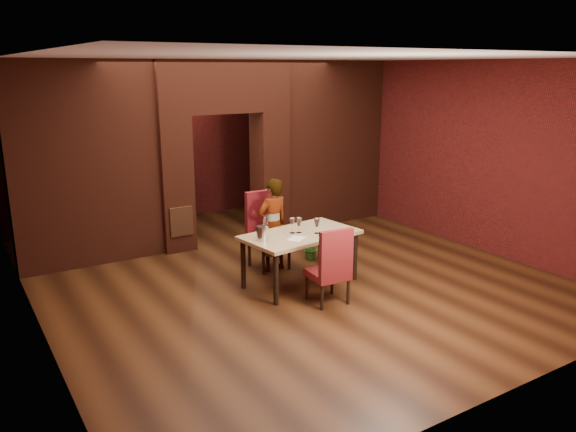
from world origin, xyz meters
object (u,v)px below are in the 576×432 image
(chair_far, at_px, (269,231))
(potted_plant, at_px, (311,248))
(wine_bucket, at_px, (262,233))
(water_bottle, at_px, (266,226))
(wine_glass_b, at_px, (299,225))
(wine_glass_a, at_px, (292,226))
(wine_glass_c, at_px, (317,226))
(person_seated, at_px, (273,225))
(chair_near, at_px, (328,264))
(dining_table, at_px, (300,259))

(chair_far, relative_size, potted_plant, 3.23)
(wine_bucket, distance_m, water_bottle, 0.24)
(wine_glass_b, relative_size, water_bottle, 0.79)
(wine_glass_b, distance_m, water_bottle, 0.49)
(wine_glass_a, height_order, wine_glass_c, wine_glass_a)
(person_seated, height_order, water_bottle, person_seated)
(potted_plant, bearing_deg, chair_near, -117.08)
(potted_plant, bearing_deg, wine_bucket, -148.53)
(potted_plant, bearing_deg, water_bottle, -151.50)
(dining_table, relative_size, person_seated, 1.13)
(wine_glass_c, bearing_deg, dining_table, 143.64)
(potted_plant, bearing_deg, wine_glass_c, -120.17)
(chair_far, height_order, potted_plant, chair_far)
(chair_far, relative_size, wine_glass_b, 5.44)
(chair_far, distance_m, wine_glass_b, 0.85)
(chair_near, relative_size, wine_bucket, 5.24)
(chair_near, xyz_separation_m, potted_plant, (0.81, 1.58, -0.34))
(wine_glass_b, bearing_deg, chair_near, -93.25)
(dining_table, xyz_separation_m, person_seated, (-0.04, 0.72, 0.34))
(wine_glass_a, bearing_deg, potted_plant, 42.21)
(person_seated, bearing_deg, dining_table, 86.39)
(wine_glass_a, bearing_deg, chair_near, -86.54)
(chair_far, height_order, water_bottle, chair_far)
(person_seated, relative_size, wine_glass_b, 6.58)
(wine_glass_b, xyz_separation_m, wine_bucket, (-0.63, -0.04, -0.01))
(person_seated, height_order, wine_glass_b, person_seated)
(chair_near, distance_m, person_seated, 1.47)
(chair_far, bearing_deg, wine_glass_c, -76.06)
(person_seated, distance_m, potted_plant, 0.97)
(wine_glass_b, bearing_deg, potted_plant, 46.60)
(person_seated, height_order, wine_glass_c, person_seated)
(water_bottle, height_order, potted_plant, water_bottle)
(person_seated, distance_m, wine_glass_c, 0.90)
(chair_far, xyz_separation_m, water_bottle, (-0.44, -0.67, 0.31))
(person_seated, bearing_deg, chair_far, -95.04)
(wine_bucket, relative_size, potted_plant, 0.54)
(person_seated, bearing_deg, water_bottle, 44.95)
(chair_near, distance_m, water_bottle, 1.07)
(wine_glass_b, relative_size, wine_bucket, 1.09)
(chair_far, relative_size, wine_glass_a, 5.43)
(chair_far, relative_size, person_seated, 0.83)
(water_bottle, bearing_deg, wine_bucket, -130.71)
(wine_glass_b, distance_m, potted_plant, 1.31)
(chair_far, distance_m, water_bottle, 0.86)
(wine_glass_c, relative_size, potted_plant, 0.59)
(chair_near, height_order, water_bottle, chair_near)
(wine_glass_a, xyz_separation_m, wine_bucket, (-0.53, -0.07, -0.01))
(chair_far, xyz_separation_m, wine_glass_c, (0.23, -0.97, 0.28))
(wine_glass_b, bearing_deg, dining_table, -78.13)
(wine_glass_a, bearing_deg, dining_table, -31.26)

